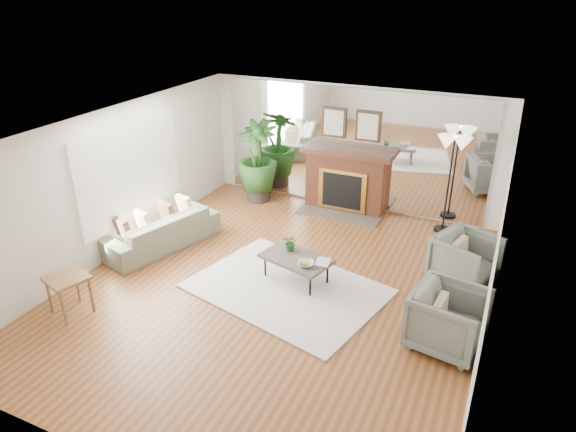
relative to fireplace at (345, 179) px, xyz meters
The scene contains 18 objects.
ground 3.33m from the fireplace, 90.00° to the right, with size 7.00×7.00×0.00m, color brown.
wall_left 4.46m from the fireplace, 132.54° to the right, with size 0.02×7.00×2.50m, color silver.
wall_right 4.46m from the fireplace, 47.46° to the right, with size 0.02×7.00×2.50m, color silver.
wall_back 0.63m from the fireplace, 90.00° to the left, with size 6.00×0.02×2.50m, color silver.
mirror_panel 0.63m from the fireplace, 90.00° to the left, with size 5.40×0.04×2.40m, color silver.
window_panel 4.17m from the fireplace, 135.99° to the right, with size 0.04×2.40×1.50m, color #B2E09E.
fireplace is the anchor object (origin of this frame).
area_rug 3.30m from the fireplace, 86.98° to the right, with size 2.81×2.01×0.03m, color white.
coffee_table 2.96m from the fireplace, 86.12° to the right, with size 1.20×0.88×0.43m.
sofa 3.79m from the fireplace, 130.47° to the right, with size 2.11×0.82×0.62m, color slate.
armchair_back 3.21m from the fireplace, 35.63° to the right, with size 0.85×0.87×0.79m, color slate.
armchair_front 4.43m from the fireplace, 53.98° to the right, with size 0.88×0.90×0.82m, color slate.
side_table 5.57m from the fireplace, 115.31° to the right, with size 0.65×0.65×0.59m.
potted_ficus 1.88m from the fireplace, behind, with size 0.90×0.90×1.74m.
floor_lamp 2.22m from the fireplace, ahead, with size 0.60×0.33×1.84m.
tabletop_plant 2.78m from the fireplace, 89.25° to the right, with size 0.24×0.21×0.27m, color #2A5A21.
fruit_bowl 3.16m from the fireplace, 82.10° to the right, with size 0.24×0.24×0.06m, color olive.
book 3.00m from the fireplace, 79.68° to the right, with size 0.21×0.28×0.02m, color olive.
Camera 1 is at (2.96, -6.05, 4.39)m, focal length 32.00 mm.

